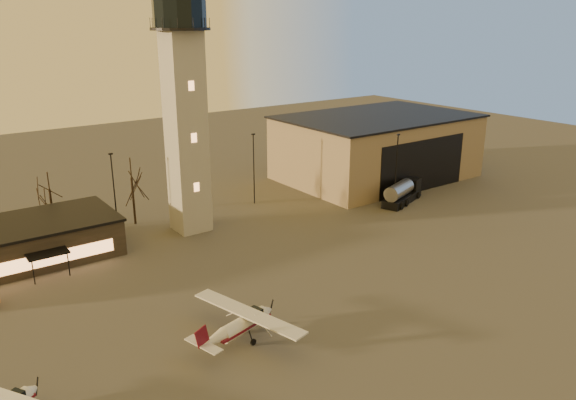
{
  "coord_description": "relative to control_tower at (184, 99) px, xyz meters",
  "views": [
    {
      "loc": [
        -29.05,
        -30.62,
        25.31
      ],
      "look_at": [
        2.68,
        13.0,
        7.79
      ],
      "focal_mm": 35.0,
      "sensor_mm": 36.0,
      "label": 1
    }
  ],
  "objects": [
    {
      "name": "hangar",
      "position": [
        36.0,
        3.98,
        -11.17
      ],
      "size": [
        30.6,
        20.6,
        10.3
      ],
      "color": "#7C6851",
      "rests_on": "ground"
    },
    {
      "name": "control_tower",
      "position": [
        0.0,
        0.0,
        0.0
      ],
      "size": [
        6.8,
        6.8,
        32.6
      ],
      "color": "#989590",
      "rests_on": "ground"
    },
    {
      "name": "tree_row",
      "position": [
        -13.7,
        9.16,
        -10.39
      ],
      "size": [
        37.2,
        9.2,
        8.8
      ],
      "color": "black",
      "rests_on": "ground"
    },
    {
      "name": "ground",
      "position": [
        0.0,
        -30.0,
        -16.33
      ],
      "size": [
        220.0,
        220.0,
        0.0
      ],
      "primitive_type": "plane",
      "color": "#3A3836",
      "rests_on": "ground"
    },
    {
      "name": "light_poles",
      "position": [
        0.5,
        1.0,
        -10.92
      ],
      "size": [
        58.5,
        12.25,
        10.14
      ],
      "color": "black",
      "rests_on": "ground"
    },
    {
      "name": "fuel_truck",
      "position": [
        29.42,
        -8.1,
        -15.05
      ],
      "size": [
        9.0,
        5.25,
        3.22
      ],
      "rotation": [
        0.0,
        0.0,
        0.35
      ],
      "color": "black",
      "rests_on": "ground"
    },
    {
      "name": "cessna_front",
      "position": [
        -7.87,
        -25.47,
        -15.24
      ],
      "size": [
        9.19,
        11.45,
        3.16
      ],
      "rotation": [
        0.0,
        0.0,
        0.25
      ],
      "color": "silver",
      "rests_on": "ground"
    }
  ]
}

